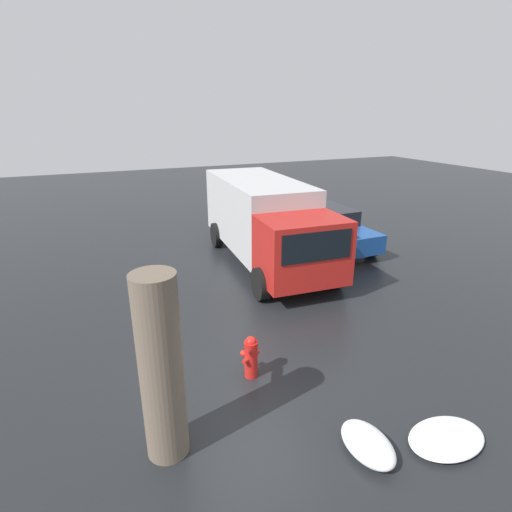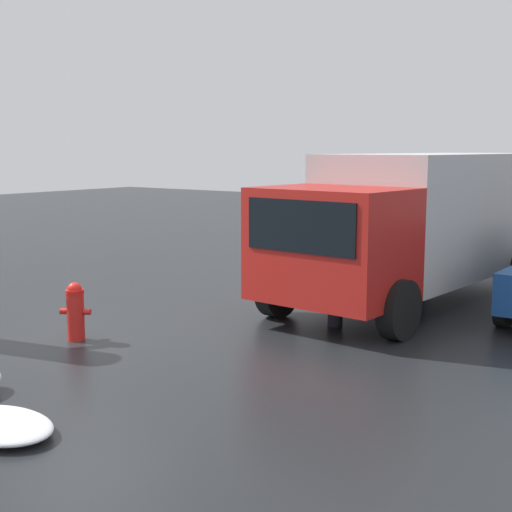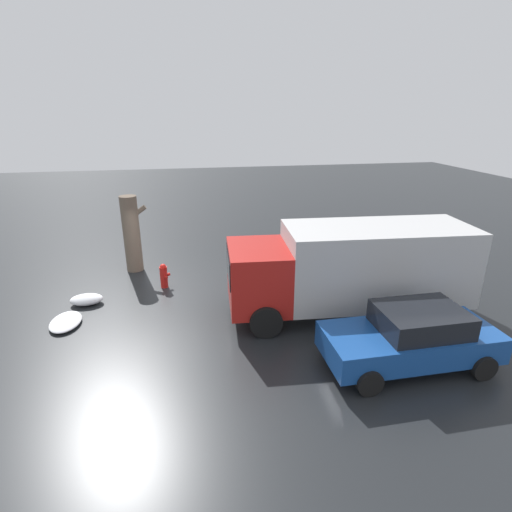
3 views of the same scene
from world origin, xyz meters
name	(u,v)px [view 2 (image 2 of 3)]	position (x,y,z in m)	size (l,w,h in m)	color
ground_plane	(77,340)	(0.00, 0.00, 0.00)	(60.00, 60.00, 0.00)	black
fire_hydrant	(75,311)	(0.00, 0.00, 0.44)	(0.38, 0.44, 0.86)	red
delivery_truck	(419,220)	(5.61, -2.87, 1.49)	(7.19, 2.94, 2.68)	red
pedestrian	(336,272)	(2.99, -2.64, 0.87)	(0.35, 0.35, 1.59)	#23232D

